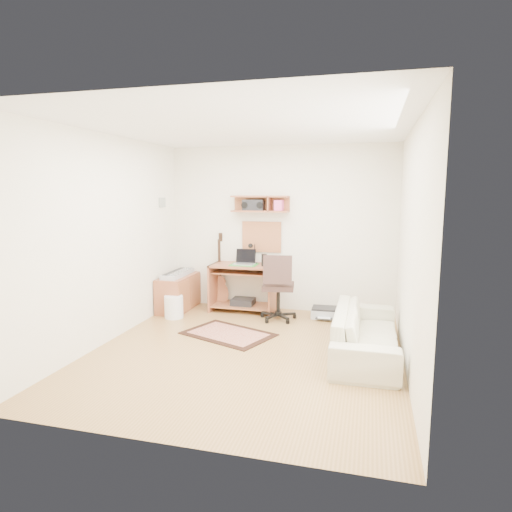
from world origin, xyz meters
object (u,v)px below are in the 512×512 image
(printer, at_px, (325,312))
(sofa, at_px, (366,325))
(task_chair, at_px, (278,286))
(cabinet, at_px, (178,293))
(desk, at_px, (243,288))

(printer, bearing_deg, sofa, -68.00)
(task_chair, xyz_separation_m, cabinet, (-1.68, 0.15, -0.23))
(printer, relative_size, sofa, 0.22)
(desk, xyz_separation_m, printer, (1.31, -0.05, -0.29))
(desk, height_order, cabinet, desk)
(cabinet, distance_m, sofa, 3.22)
(desk, distance_m, sofa, 2.40)
(task_chair, xyz_separation_m, printer, (0.67, 0.27, -0.42))
(cabinet, bearing_deg, desk, 9.55)
(cabinet, bearing_deg, printer, 2.98)
(desk, bearing_deg, sofa, -36.76)
(desk, height_order, printer, desk)
(desk, xyz_separation_m, sofa, (1.92, -1.43, -0.02))
(cabinet, bearing_deg, task_chair, -5.10)
(cabinet, relative_size, printer, 2.26)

